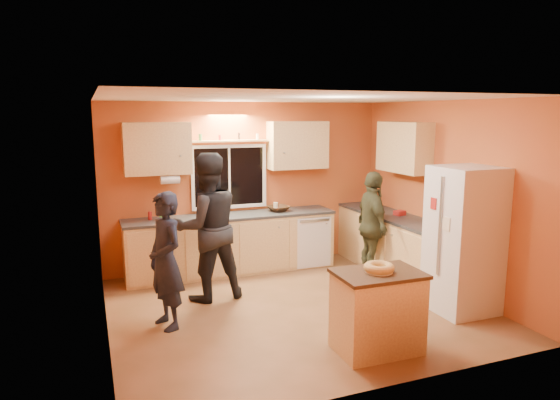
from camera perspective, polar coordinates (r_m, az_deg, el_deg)
name	(u,v)px	position (r m, az deg, el deg)	size (l,w,h in m)	color
ground	(296,308)	(6.46, 1.82, -12.19)	(4.50, 4.50, 0.00)	brown
room_shell	(293,177)	(6.46, 1.45, 2.69)	(4.54, 4.04, 2.61)	#B6522E
back_counter	(254,241)	(7.83, -2.94, -4.73)	(4.23, 0.62, 0.90)	tan
right_counter	(404,248)	(7.64, 13.98, -5.39)	(0.62, 1.84, 0.90)	tan
refrigerator	(464,240)	(6.51, 20.29, -4.29)	(0.72, 0.70, 1.80)	silver
island	(377,311)	(5.32, 11.08, -12.34)	(0.89, 0.62, 0.85)	tan
bundt_pastry	(379,268)	(5.17, 11.25, -7.59)	(0.31, 0.31, 0.09)	tan
person_left	(166,261)	(5.81, -12.93, -6.77)	(0.57, 0.38, 1.57)	black
person_center	(207,227)	(6.55, -8.33, -3.08)	(0.94, 0.73, 1.93)	black
person_right	(372,226)	(7.45, 10.50, -2.89)	(0.94, 0.39, 1.60)	#373924
mixing_bowl	(278,209)	(7.88, -0.18, -0.98)	(0.34, 0.34, 0.08)	black
utensil_crock	(215,211)	(7.53, -7.44, -1.24)	(0.14, 0.14, 0.17)	beige
potted_plant	(439,219)	(6.86, 17.72, -2.13)	(0.28, 0.24, 0.31)	gray
red_box	(400,213)	(7.78, 13.51, -1.44)	(0.16, 0.12, 0.07)	#A51D19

